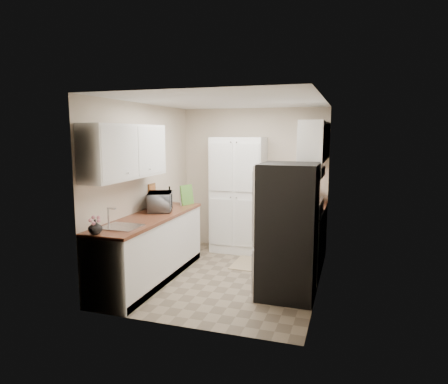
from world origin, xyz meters
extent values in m
plane|color=#7A6B56|center=(0.00, 0.00, 0.00)|extent=(3.20, 3.20, 0.00)
cube|color=beige|center=(0.00, 1.60, 1.25)|extent=(2.60, 0.04, 2.50)
cube|color=beige|center=(0.00, -1.60, 1.25)|extent=(2.60, 0.04, 2.50)
cube|color=beige|center=(-1.30, 0.00, 1.25)|extent=(0.04, 3.20, 2.50)
cube|color=beige|center=(1.30, 0.00, 1.25)|extent=(0.04, 3.20, 2.50)
cube|color=silver|center=(0.00, 0.00, 2.50)|extent=(2.60, 3.20, 0.04)
cube|color=white|center=(-1.13, -0.75, 1.83)|extent=(0.33, 1.60, 0.70)
cube|color=white|center=(1.13, 0.82, 1.89)|extent=(0.33, 1.55, 0.58)
cube|color=#99999E|center=(1.07, 0.39, 1.52)|extent=(0.45, 0.76, 0.13)
cube|color=#B7B7BC|center=(-0.99, -1.15, 0.93)|extent=(0.45, 0.40, 0.02)
cube|color=brown|center=(-1.29, 0.20, 1.18)|extent=(0.02, 0.22, 0.22)
cube|color=white|center=(-0.20, 1.32, 1.00)|extent=(0.90, 0.55, 2.00)
cube|color=white|center=(-0.99, -0.43, 0.44)|extent=(0.60, 2.30, 0.88)
cube|color=brown|center=(-0.99, -0.43, 0.90)|extent=(0.63, 2.33, 0.04)
cube|color=white|center=(0.99, 1.19, 0.44)|extent=(0.60, 0.80, 0.88)
cube|color=brown|center=(0.99, 1.19, 0.90)|extent=(0.63, 0.83, 0.04)
cube|color=#B7B7BC|center=(0.97, 0.39, 0.45)|extent=(0.64, 0.76, 0.90)
cube|color=black|center=(0.97, 0.39, 0.92)|extent=(0.66, 0.78, 0.03)
cube|color=black|center=(1.26, 0.39, 1.02)|extent=(0.06, 0.76, 0.22)
cube|color=#E7A196|center=(0.60, 0.25, 0.55)|extent=(0.01, 0.16, 0.42)
cube|color=beige|center=(0.60, 0.49, 0.55)|extent=(0.01, 0.16, 0.42)
cube|color=#B7B7BC|center=(0.94, -0.41, 0.85)|extent=(0.70, 0.72, 1.70)
imported|color=#A4A3A8|center=(-1.02, -0.04, 1.06)|extent=(0.51, 0.60, 0.28)
cylinder|color=black|center=(-1.14, 0.52, 1.05)|extent=(0.07, 0.07, 0.27)
imported|color=white|center=(-1.10, -1.52, 1.00)|extent=(0.19, 0.19, 0.17)
cube|color=#4C8631|center=(-0.85, 0.56, 1.08)|extent=(0.11, 0.25, 0.32)
cube|color=#A7A6AA|center=(1.02, 1.28, 1.04)|extent=(0.34, 0.43, 0.24)
cube|color=tan|center=(0.15, 0.66, 0.01)|extent=(0.46, 0.72, 0.01)
camera|label=1|loc=(1.68, -5.30, 2.06)|focal=32.00mm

